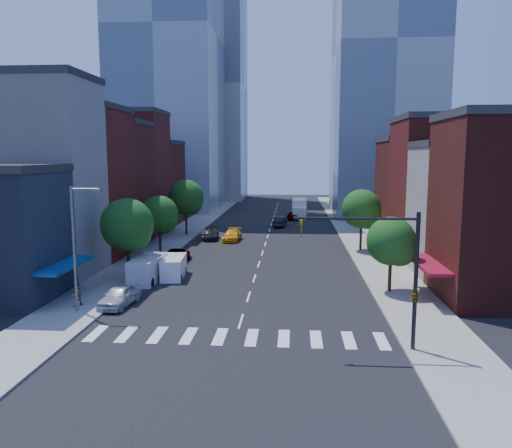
{
  "coord_description": "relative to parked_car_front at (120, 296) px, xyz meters",
  "views": [
    {
      "loc": [
        3.47,
        -32.74,
        11.31
      ],
      "look_at": [
        0.11,
        12.59,
        5.0
      ],
      "focal_mm": 35.0,
      "sensor_mm": 36.0,
      "label": 1
    }
  ],
  "objects": [
    {
      "name": "bldg_left_5",
      "position": [
        -11.5,
        44.1,
        5.71
      ],
      "size": [
        12.0,
        10.0,
        13.0
      ],
      "primitive_type": "cube",
      "color": "#491712",
      "rests_on": "ground"
    },
    {
      "name": "tower_nw",
      "position": [
        -12.5,
        67.1,
        34.21
      ],
      "size": [
        20.0,
        22.0,
        70.0
      ],
      "primitive_type": "cube",
      "color": "#8C99A8",
      "rests_on": "ground"
    },
    {
      "name": "traffic_car_far",
      "position": [
        12.96,
        51.48,
        -0.04
      ],
      "size": [
        2.05,
        4.49,
        1.49
      ],
      "primitive_type": "imported",
      "rotation": [
        0.0,
        0.0,
        3.21
      ],
      "color": "#999999",
      "rests_on": "ground"
    },
    {
      "name": "sidewalk_right",
      "position": [
        22.0,
        37.1,
        -0.72
      ],
      "size": [
        5.0,
        120.0,
        0.15
      ],
      "primitive_type": "cube",
      "color": "gray",
      "rests_on": "ground"
    },
    {
      "name": "tree_left_mid",
      "position": [
        -1.85,
        19.03,
        3.74
      ],
      "size": [
        4.2,
        4.2,
        6.65
      ],
      "color": "black",
      "rests_on": "sidewalk_left"
    },
    {
      "name": "bldg_right_3",
      "position": [
        30.5,
        31.1,
        5.71
      ],
      "size": [
        12.0,
        10.0,
        13.0
      ],
      "primitive_type": "cube",
      "color": "#491712",
      "rests_on": "ground"
    },
    {
      "name": "taxi",
      "position": [
        4.97,
        29.24,
        -0.05
      ],
      "size": [
        2.3,
        5.16,
        1.47
      ],
      "primitive_type": "imported",
      "rotation": [
        0.0,
        0.0,
        -0.05
      ],
      "color": "orange",
      "rests_on": "ground"
    },
    {
      "name": "pedestrian_near",
      "position": [
        -4.61,
        2.79,
        0.18
      ],
      "size": [
        0.49,
        0.66,
        1.63
      ],
      "primitive_type": "imported",
      "rotation": [
        0.0,
        0.0,
        1.4
      ],
      "color": "#999999",
      "rests_on": "sidewalk_left"
    },
    {
      "name": "tree_right_far",
      "position": [
        21.15,
        23.03,
        4.07
      ],
      "size": [
        4.6,
        4.6,
        7.2
      ],
      "color": "black",
      "rests_on": "sidewalk_right"
    },
    {
      "name": "traffic_car_oncoming",
      "position": [
        11.0,
        42.74,
        0.01
      ],
      "size": [
        2.23,
        5.03,
        1.6
      ],
      "primitive_type": "imported",
      "rotation": [
        0.0,
        0.0,
        3.03
      ],
      "color": "black",
      "rests_on": "ground"
    },
    {
      "name": "parked_car_rear",
      "position": [
        2.0,
        30.02,
        -0.08
      ],
      "size": [
        2.39,
        5.02,
        1.41
      ],
      "primitive_type": "imported",
      "rotation": [
        0.0,
        0.0,
        0.09
      ],
      "color": "black",
      "rests_on": "ground"
    },
    {
      "name": "box_truck",
      "position": [
        14.19,
        54.38,
        0.81
      ],
      "size": [
        2.77,
        8.46,
        3.38
      ],
      "rotation": [
        0.0,
        0.0,
        -0.02
      ],
      "color": "silver",
      "rests_on": "ground"
    },
    {
      "name": "sidewalk_left",
      "position": [
        -3.0,
        37.1,
        -0.72
      ],
      "size": [
        5.0,
        120.0,
        0.15
      ],
      "primitive_type": "cube",
      "color": "gray",
      "rests_on": "ground"
    },
    {
      "name": "bldg_left_2",
      "position": [
        -11.5,
        17.6,
        7.21
      ],
      "size": [
        12.0,
        9.0,
        16.0
      ],
      "primitive_type": "cube",
      "color": "maroon",
      "rests_on": "ground"
    },
    {
      "name": "crosswalk",
      "position": [
        9.5,
        -5.9,
        -0.79
      ],
      "size": [
        19.0,
        3.0,
        0.01
      ],
      "primitive_type": "cube",
      "color": "silver",
      "rests_on": "ground"
    },
    {
      "name": "cargo_van_far",
      "position": [
        2.01,
        8.82,
        0.18
      ],
      "size": [
        2.23,
        4.74,
        1.96
      ],
      "rotation": [
        0.0,
        0.0,
        0.09
      ],
      "color": "white",
      "rests_on": "ground"
    },
    {
      "name": "parked_car_second",
      "position": [
        0.0,
        8.99,
        -0.13
      ],
      "size": [
        1.93,
        4.16,
        1.32
      ],
      "primitive_type": "imported",
      "rotation": [
        0.0,
        0.0,
        0.14
      ],
      "color": "black",
      "rests_on": "ground"
    },
    {
      "name": "bldg_left_3",
      "position": [
        -11.5,
        26.1,
        6.71
      ],
      "size": [
        12.0,
        8.0,
        15.0
      ],
      "primitive_type": "cube",
      "color": "#491712",
      "rests_on": "ground"
    },
    {
      "name": "parked_car_front",
      "position": [
        0.0,
        0.0,
        0.0
      ],
      "size": [
        2.37,
        4.82,
        1.58
      ],
      "primitive_type": "imported",
      "rotation": [
        0.0,
        0.0,
        -0.11
      ],
      "color": "silver",
      "rests_on": "ground"
    },
    {
      "name": "bldg_left_4",
      "position": [
        -11.5,
        34.6,
        7.71
      ],
      "size": [
        12.0,
        9.0,
        17.0
      ],
      "primitive_type": "cube",
      "color": "maroon",
      "rests_on": "ground"
    },
    {
      "name": "pedestrian_far",
      "position": [
        -3.01,
        -0.78,
        0.25
      ],
      "size": [
        1.0,
        1.08,
        1.77
      ],
      "primitive_type": "imported",
      "rotation": [
        0.0,
        0.0,
        -2.06
      ],
      "color": "#999999",
      "rests_on": "sidewalk_left"
    },
    {
      "name": "bldg_right_1",
      "position": [
        30.5,
        12.1,
        5.21
      ],
      "size": [
        12.0,
        8.0,
        12.0
      ],
      "primitive_type": "cube",
      "color": "beige",
      "rests_on": "ground"
    },
    {
      "name": "tower_far_e",
      "position": [
        33.5,
        82.1,
        39.21
      ],
      "size": [
        22.0,
        22.0,
        80.0
      ],
      "primitive_type": "cube",
      "color": "#8C99A8",
      "rests_on": "ground"
    },
    {
      "name": "tower_ne",
      "position": [
        29.5,
        59.1,
        29.21
      ],
      "size": [
        18.0,
        20.0,
        60.0
      ],
      "primitive_type": "cube",
      "color": "#9EA5AD",
      "rests_on": "ground"
    },
    {
      "name": "cargo_van_near",
      "position": [
        -0.01,
        7.25,
        0.32
      ],
      "size": [
        2.39,
        5.35,
        2.23
      ],
      "rotation": [
        0.0,
        0.0,
        -0.06
      ],
      "color": "silver",
      "rests_on": "ground"
    },
    {
      "name": "streetlight",
      "position": [
        -2.31,
        -1.9,
        4.49
      ],
      "size": [
        2.25,
        0.25,
        9.0
      ],
      "color": "slate",
      "rests_on": "sidewalk_left"
    },
    {
      "name": "bldg_right_2",
      "position": [
        30.5,
        21.1,
        6.71
      ],
      "size": [
        12.0,
        10.0,
        15.0
      ],
      "primitive_type": "cube",
      "color": "maroon",
      "rests_on": "ground"
    },
    {
      "name": "tree_left_far",
      "position": [
        -1.85,
        33.03,
        4.41
      ],
      "size": [
        5.0,
        5.0,
        7.75
      ],
      "color": "black",
      "rests_on": "sidewalk_left"
    },
    {
      "name": "parked_car_third",
      "position": [
        0.67,
        15.0,
        -0.07
      ],
      "size": [
        2.5,
        5.22,
        1.44
      ],
      "primitive_type": "imported",
      "rotation": [
        0.0,
        0.0,
        0.02
      ],
      "color": "#999999",
      "rests_on": "ground"
    },
    {
      "name": "ground",
      "position": [
        9.5,
        -2.9,
        -0.79
      ],
      "size": [
        220.0,
        220.0,
        0.0
      ],
      "primitive_type": "plane",
      "color": "black",
      "rests_on": "ground"
    },
    {
      "name": "tower_far_w",
      "position": [
        -8.5,
        92.1,
        27.21
      ],
      "size": [
        18.0,
        18.0,
        56.0
      ],
      "primitive_type": "cube",
      "color": "#9EA5AD",
      "rests_on": "ground"
    },
    {
      "name": "tree_left_near",
      "position": [
        -1.85,
        8.03,
        4.08
      ],
      "size": [
        4.8,
        4.8,
        7.3
      ],
      "color": "black",
      "rests_on": "sidewalk_left"
    },
    {
      "name": "traffic_signal",
      "position": [
        19.44,
        -7.4,
        3.37
      ],
      "size": [
        7.24,
        2.24,
        8.0
      ],
      "color": "black",
      "rests_on": "sidewalk_right"
    },
    {
      "name": "bldg_left_1",
      "position": [
        -11.5,
        9.1,
        8.21
      ],
      "size": [
        12.0,
        8.0,
        18.0
      ],
      "primitive_type": "cube",
      "color": "beige",
      "rests_on": "ground"
    },
    {
      "name": "tree_right_near",
      "position": [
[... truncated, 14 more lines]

